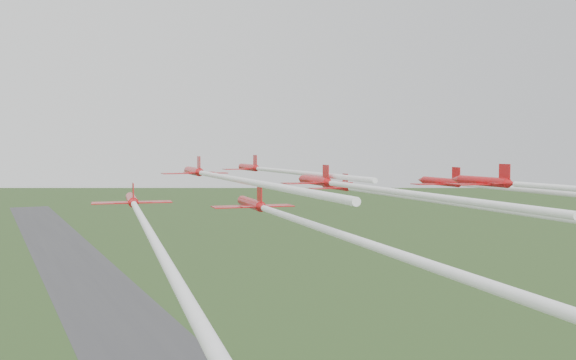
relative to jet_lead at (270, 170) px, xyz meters
name	(u,v)px	position (x,y,z in m)	size (l,w,h in m)	color
runway	(98,295)	(2.30, 185.45, -58.96)	(38.00, 900.00, 0.04)	#37383A
jet_lead	(270,170)	(0.00, 0.00, 0.00)	(9.49, 53.34, 2.77)	red
jet_row2_left	(217,176)	(-15.64, -19.60, 0.12)	(10.79, 59.50, 2.71)	red
jet_row2_right	(380,192)	(7.37, -19.71, -2.56)	(10.33, 59.05, 2.63)	red
jet_row3_left	(140,215)	(-28.00, -34.10, -2.63)	(14.60, 65.48, 2.70)	red
jet_row3_mid	(352,186)	(-4.01, -31.27, -0.75)	(9.61, 50.05, 2.64)	red
jet_row3_right	(504,188)	(15.58, -34.01, -1.33)	(10.84, 57.46, 2.71)	red
jet_row4_left	(301,221)	(-18.24, -47.03, -2.30)	(12.34, 60.58, 2.48)	red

